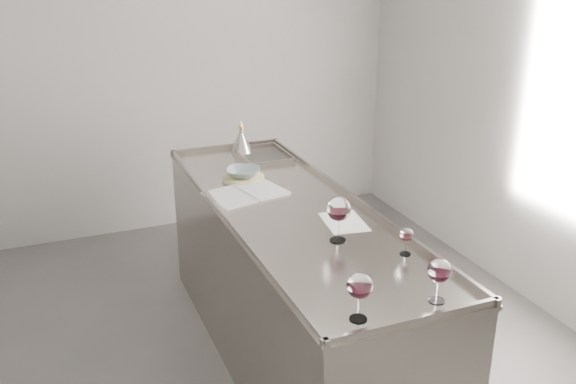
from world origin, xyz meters
name	(u,v)px	position (x,y,z in m)	size (l,w,h in m)	color
room_shell	(212,153)	(0.00, 0.00, 1.40)	(4.54, 5.04, 2.84)	#4F4C4A
counter	(292,288)	(0.50, 0.30, 0.47)	(0.77, 2.42, 0.97)	gray
wine_glass_left	(360,287)	(0.32, -0.78, 1.08)	(0.10, 0.10, 0.19)	white
wine_glass_middle	(339,210)	(0.56, -0.13, 1.10)	(0.11, 0.11, 0.22)	white
wine_glass_right	(439,272)	(0.67, -0.78, 1.07)	(0.09, 0.09, 0.18)	white
wine_glass_small	(407,236)	(0.78, -0.38, 1.03)	(0.06, 0.06, 0.13)	white
notebook	(246,193)	(0.35, 0.61, 0.95)	(0.48, 0.38, 0.02)	white
loose_paper_top	(344,222)	(0.68, 0.05, 0.94)	(0.19, 0.28, 0.00)	white
trivet	(243,178)	(0.41, 0.85, 0.95)	(0.25, 0.25, 0.02)	#CFC685
ceramic_bowl	(243,172)	(0.41, 0.85, 0.98)	(0.20, 0.20, 0.05)	gray
wine_funnel	(241,142)	(0.58, 1.38, 1.01)	(0.15, 0.15, 0.23)	#B2A89E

